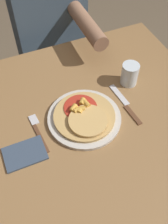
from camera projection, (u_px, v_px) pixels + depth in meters
name	position (u px, v px, depth m)	size (l,w,h in m)	color
ground_plane	(85.00, 192.00, 1.59)	(8.00, 8.00, 0.00)	brown
dining_table	(86.00, 135.00, 1.08)	(1.03, 0.91, 0.76)	olive
plate	(84.00, 117.00, 0.98)	(0.28, 0.28, 0.01)	beige
pizza	(84.00, 115.00, 0.96)	(0.23, 0.23, 0.04)	tan
fork	(38.00, 130.00, 0.95)	(0.03, 0.18, 0.00)	brown
knife	(126.00, 104.00, 1.03)	(0.03, 0.22, 0.00)	brown
drinking_glass	(130.00, 74.00, 1.07)	(0.07, 0.07, 0.09)	silver
napkin	(25.00, 154.00, 0.89)	(0.14, 0.10, 0.01)	#38475B
person_diner	(50.00, 31.00, 1.40)	(0.36, 0.52, 1.20)	#2D2D38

